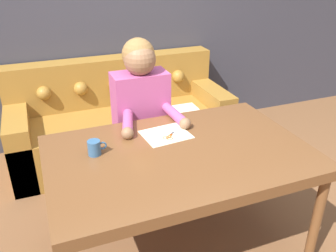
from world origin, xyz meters
The scene contains 8 objects.
ground_plane centered at (0.00, 0.00, 0.00)m, with size 16.00×16.00×0.00m, color brown.
wall_back centered at (0.00, 1.82, 1.30)m, with size 8.00×0.06×2.60m.
dining_table centered at (0.02, -0.03, 0.70)m, with size 1.56×1.02×0.77m.
couch centered at (0.00, 1.41, 0.32)m, with size 2.07×0.84×0.91m.
person centered at (-0.01, 0.64, 0.69)m, with size 0.48×0.60×1.31m.
pattern_paper_main centered at (0.02, 0.19, 0.77)m, with size 0.32×0.28×0.00m.
scissors centered at (0.04, 0.17, 0.77)m, with size 0.17×0.17×0.01m.
mug centered at (-0.46, 0.11, 0.82)m, with size 0.11×0.08×0.09m.
Camera 1 is at (-0.71, -1.72, 1.85)m, focal length 38.00 mm.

